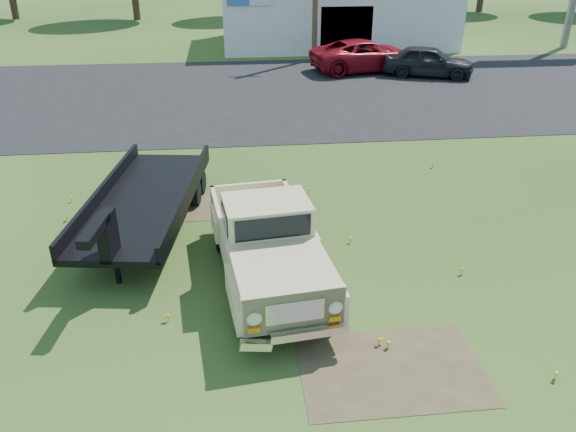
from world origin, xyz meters
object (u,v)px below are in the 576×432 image
at_px(vintage_pickup_truck, 267,242).
at_px(dark_sedan, 428,61).
at_px(red_pickup, 366,56).
at_px(flatbed_trailer, 145,195).

distance_m(vintage_pickup_truck, dark_sedan, 19.76).
relative_size(vintage_pickup_truck, red_pickup, 0.90).
relative_size(flatbed_trailer, dark_sedan, 1.46).
bearing_deg(vintage_pickup_truck, dark_sedan, 55.41).
bearing_deg(vintage_pickup_truck, red_pickup, 64.55).
bearing_deg(flatbed_trailer, red_pickup, 68.80).
height_order(vintage_pickup_truck, flatbed_trailer, vintage_pickup_truck).
distance_m(flatbed_trailer, dark_sedan, 19.04).
relative_size(vintage_pickup_truck, flatbed_trailer, 0.80).
relative_size(vintage_pickup_truck, dark_sedan, 1.17).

